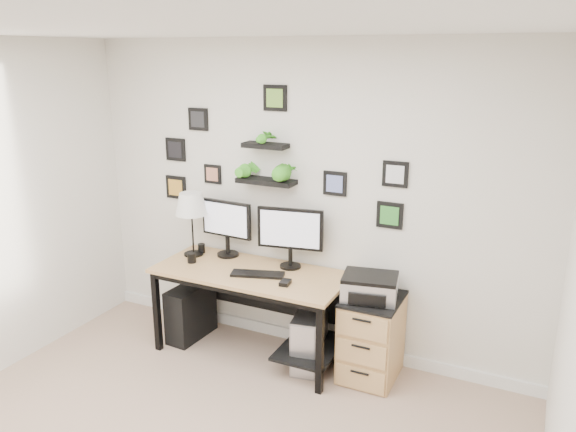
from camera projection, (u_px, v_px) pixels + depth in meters
The scene contains 14 objects.
room at pixel (302, 336), 4.99m from camera, with size 4.00×4.00×4.00m.
desk at pixel (256, 284), 4.66m from camera, with size 1.60×0.70×0.75m.
monitor_left at pixel (227, 224), 4.88m from camera, with size 0.49×0.20×0.50m.
monitor_right at pixel (290, 233), 4.60m from camera, with size 0.55×0.21×0.51m.
keyboard at pixel (258, 274), 4.52m from camera, with size 0.43×0.14×0.02m, color black.
mouse at pixel (285, 283), 4.34m from camera, with size 0.07×0.11×0.03m, color black.
table_lamp at pixel (191, 205), 4.85m from camera, with size 0.28×0.28×0.57m.
mug at pixel (192, 258), 4.79m from camera, with size 0.07×0.07×0.08m, color black.
pen_cup at pixel (202, 248), 5.02m from camera, with size 0.06×0.06×0.08m, color black.
pc_tower_black at pixel (191, 312), 5.03m from camera, with size 0.22×0.49×0.49m, color black.
pc_tower_grey at pixel (309, 339), 4.57m from camera, with size 0.28×0.50×0.47m.
file_cabinet at pixel (371, 337), 4.39m from camera, with size 0.43×0.53×0.67m.
printer at pixel (370, 287), 4.26m from camera, with size 0.46×0.39×0.19m.
wall_decor at pixel (267, 160), 4.62m from camera, with size 2.25×0.18×1.07m.
Camera 1 is at (1.83, -2.11, 2.48)m, focal length 35.00 mm.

